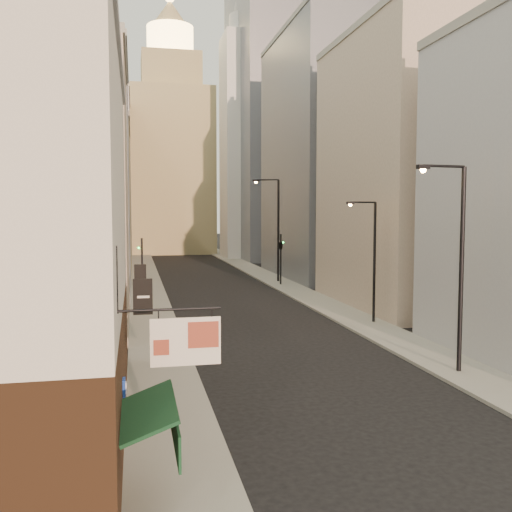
{
  "coord_description": "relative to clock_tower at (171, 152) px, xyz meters",
  "views": [
    {
      "loc": [
        -7.6,
        -9.79,
        7.08
      ],
      "look_at": [
        -1.52,
        18.65,
        4.85
      ],
      "focal_mm": 40.0,
      "sensor_mm": 36.0,
      "label": 1
    }
  ],
  "objects": [
    {
      "name": "right_bldg_beige",
      "position": [
        13.0,
        -62.0,
        -7.63
      ],
      "size": [
        8.0,
        16.0,
        20.0
      ],
      "primitive_type": "cube",
      "color": "tan",
      "rests_on": "ground"
    },
    {
      "name": "highrise",
      "position": [
        19.0,
        -14.0,
        8.02
      ],
      "size": [
        21.0,
        23.0,
        51.2
      ],
      "color": "gray",
      "rests_on": "ground"
    },
    {
      "name": "sidewalk_right",
      "position": [
        7.5,
        -37.0,
        -17.56
      ],
      "size": [
        3.0,
        140.0,
        0.15
      ],
      "primitive_type": "cube",
      "color": "gray",
      "rests_on": "ground"
    },
    {
      "name": "traffic_light_left",
      "position": [
        -6.02,
        -54.63,
        -14.29
      ],
      "size": [
        0.51,
        0.37,
        5.0
      ],
      "rotation": [
        0.0,
        0.0,
        3.07
      ],
      "color": "black",
      "rests_on": "ground"
    },
    {
      "name": "white_tower",
      "position": [
        11.0,
        -14.0,
        0.97
      ],
      "size": [
        8.0,
        8.0,
        41.5
      ],
      "color": "silver",
      "rests_on": "ground"
    },
    {
      "name": "sidewalk_left",
      "position": [
        -5.5,
        -37.0,
        -17.56
      ],
      "size": [
        3.0,
        140.0,
        0.15
      ],
      "primitive_type": "cube",
      "color": "gray",
      "rests_on": "ground"
    },
    {
      "name": "streetlamp_far",
      "position": [
        7.33,
        -46.14,
        -11.69
      ],
      "size": [
        2.57,
        1.25,
        10.41
      ],
      "rotation": [
        0.0,
        0.0,
        -0.4
      ],
      "color": "black",
      "rests_on": "ground"
    },
    {
      "name": "clock_tower",
      "position": [
        0.0,
        0.0,
        0.0
      ],
      "size": [
        14.0,
        14.0,
        44.9
      ],
      "color": "tan",
      "rests_on": "ground"
    },
    {
      "name": "left_bldg_grey",
      "position": [
        -11.0,
        -50.0,
        -7.63
      ],
      "size": [
        8.0,
        16.0,
        20.0
      ],
      "primitive_type": "cube",
      "color": "#9F9FA4",
      "rests_on": "ground"
    },
    {
      "name": "right_bldg_wingrid",
      "position": [
        13.0,
        -42.0,
        -4.63
      ],
      "size": [
        8.0,
        20.0,
        26.0
      ],
      "primitive_type": "cube",
      "color": "gray",
      "rests_on": "ground"
    },
    {
      "name": "left_bldg_beige",
      "position": [
        -11.0,
        -66.0,
        -9.63
      ],
      "size": [
        8.0,
        12.0,
        16.0
      ],
      "primitive_type": "cube",
      "color": "tan",
      "rests_on": "ground"
    },
    {
      "name": "traffic_light_right",
      "position": [
        7.17,
        -48.82,
        -13.81
      ],
      "size": [
        0.73,
        0.73,
        5.0
      ],
      "rotation": [
        0.0,
        0.0,
        3.46
      ],
      "color": "black",
      "rests_on": "ground"
    },
    {
      "name": "left_bldg_wingrid",
      "position": [
        -11.0,
        -12.0,
        -5.63
      ],
      "size": [
        8.0,
        20.0,
        24.0
      ],
      "primitive_type": "cube",
      "color": "gray",
      "rests_on": "ground"
    },
    {
      "name": "left_bldg_tan",
      "position": [
        -11.0,
        -32.0,
        -9.13
      ],
      "size": [
        8.0,
        18.0,
        17.0
      ],
      "primitive_type": "cube",
      "color": "tan",
      "rests_on": "ground"
    },
    {
      "name": "streetlamp_near",
      "position": [
        6.99,
        -79.7,
        -12.45
      ],
      "size": [
        2.38,
        0.39,
        9.08
      ],
      "rotation": [
        0.0,
        0.0,
        0.08
      ],
      "color": "black",
      "rests_on": "ground"
    },
    {
      "name": "streetlamp_mid",
      "position": [
        7.99,
        -68.36,
        -13.2
      ],
      "size": [
        2.04,
        0.31,
        7.76
      ],
      "rotation": [
        0.0,
        0.0,
        0.07
      ],
      "color": "black",
      "rests_on": "ground"
    },
    {
      "name": "near_building_left",
      "position": [
        -9.99,
        -83.0,
        -11.61
      ],
      "size": [
        8.3,
        23.04,
        12.3
      ],
      "color": "#4F301D",
      "rests_on": "ground"
    }
  ]
}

